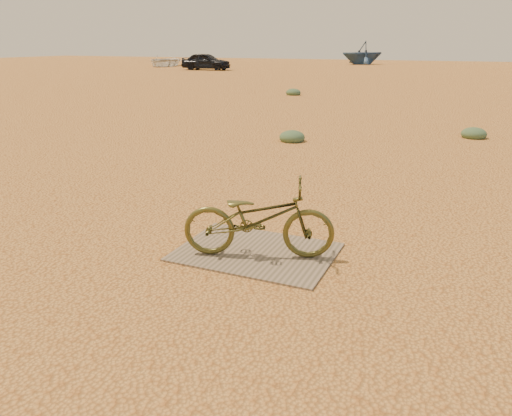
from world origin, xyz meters
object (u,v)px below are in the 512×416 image
at_px(plywood_board, 256,252).
at_px(car, 206,61).
at_px(boat_near_left, 164,61).
at_px(boat_far_left, 362,53).
at_px(bicycle, 259,219).

xyz_separation_m(plywood_board, car, (-18.32, 31.82, 0.65)).
relative_size(car, boat_near_left, 0.82).
relative_size(car, boat_far_left, 0.92).
bearing_deg(plywood_board, car, 119.93).
distance_m(plywood_board, bicycle, 0.44).
bearing_deg(car, plywood_board, -155.34).
xyz_separation_m(plywood_board, boat_near_left, (-24.92, 35.71, 0.48)).
xyz_separation_m(bicycle, boat_near_left, (-24.99, 35.80, 0.06)).
bearing_deg(car, bicycle, -155.32).
relative_size(bicycle, boat_near_left, 0.33).
bearing_deg(boat_far_left, car, -71.48).
bearing_deg(boat_near_left, car, -41.19).
xyz_separation_m(plywood_board, bicycle, (0.07, -0.09, 0.43)).
xyz_separation_m(bicycle, boat_far_left, (-9.17, 47.13, 0.68)).
relative_size(plywood_board, boat_far_left, 0.39).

